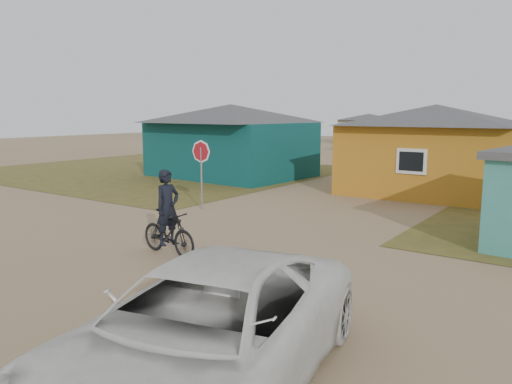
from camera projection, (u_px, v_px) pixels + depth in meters
ground at (165, 257)px, 12.42m from camera, size 120.00×120.00×0.00m
grass_nw at (156, 170)px, 30.88m from camera, size 20.00×18.00×0.00m
house_teal at (231, 139)px, 27.82m from camera, size 8.93×7.08×4.00m
house_yellow at (434, 148)px, 21.95m from camera, size 7.72×6.76×3.90m
house_pale_west at (401, 132)px, 42.94m from camera, size 7.04×6.15×3.60m
house_pale_north at (368, 128)px, 57.19m from camera, size 6.28×5.81×3.40m
stop_sign at (201, 159)px, 18.18m from camera, size 0.79×0.35×2.56m
cyclist at (168, 224)px, 12.45m from camera, size 1.95×0.73×2.16m
vehicle at (204, 334)px, 6.22m from camera, size 3.98×6.38×1.64m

